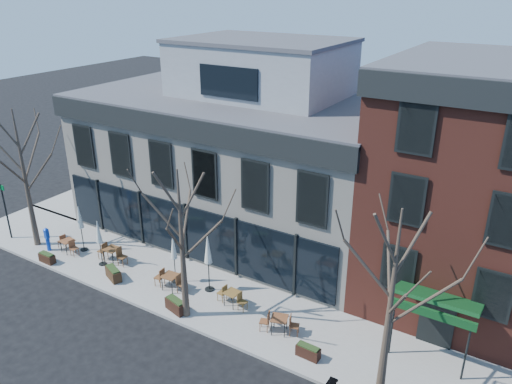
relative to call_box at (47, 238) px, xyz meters
The scene contains 23 objects.
ground 8.09m from the call_box, 24.24° to the left, with size 120.00×120.00×0.00m, color black.
sidewalk_front 10.68m from the call_box, ahead, with size 33.50×4.70×0.15m, color gray.
sidewalk_side 10.13m from the call_box, 112.84° to the left, with size 4.50×12.00×0.15m, color gray.
corner_building 11.81m from the call_box, 48.49° to the left, with size 18.39×10.39×11.10m.
red_brick_building 22.46m from the call_box, 22.16° to the left, with size 8.20×11.78×11.18m.
tree_corner 3.54m from the call_box, behind, with size 3.93×3.98×7.92m.
tree_mid 10.76m from the call_box, ahead, with size 3.50×3.55×7.04m.
tree_right 19.60m from the call_box, ahead, with size 3.72×3.77×7.48m.
sign_pole 3.38m from the call_box, behind, with size 0.50×0.10×3.40m.
call_box is the anchor object (origin of this frame).
cafe_set_0 1.21m from the call_box, 22.55° to the left, with size 1.72×0.76×0.89m.
cafe_set_1 4.14m from the call_box, 13.75° to the left, with size 1.89×0.79×0.99m.
cafe_set_3 8.41m from the call_box, ahead, with size 1.84×0.78×0.96m.
cafe_set_4 11.75m from the call_box, ahead, with size 1.68×0.72×0.87m.
cafe_set_5 14.52m from the call_box, ahead, with size 1.79×0.96×0.92m.
umbrella_0 2.27m from the call_box, 32.11° to the left, with size 0.43×0.43×2.67m.
umbrella_1 3.91m from the call_box, ahead, with size 0.41×0.41×2.56m.
umbrella_2 8.31m from the call_box, ahead, with size 0.41×0.41×2.56m.
umbrella_3 10.23m from the call_box, ahead, with size 0.47×0.47×2.93m.
planter_0 1.46m from the call_box, 40.82° to the right, with size 0.97×0.39×0.54m.
planter_1 5.33m from the call_box, ahead, with size 1.21×0.84×0.63m.
planter_2 9.77m from the call_box, ahead, with size 1.19×0.70×0.62m.
planter_3 16.25m from the call_box, ahead, with size 0.99×0.43×0.55m.
Camera 1 is at (15.46, -18.14, 14.06)m, focal length 35.00 mm.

